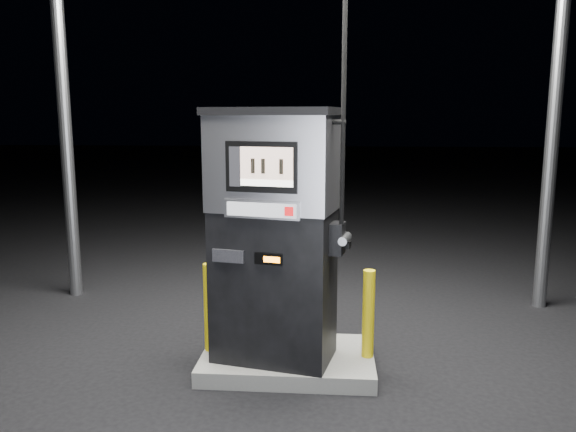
{
  "coord_description": "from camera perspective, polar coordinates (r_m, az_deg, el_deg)",
  "views": [
    {
      "loc": [
        0.39,
        -4.96,
        2.34
      ],
      "look_at": [
        -0.0,
        0.0,
        1.46
      ],
      "focal_mm": 35.0,
      "sensor_mm": 36.0,
      "label": 1
    }
  ],
  "objects": [
    {
      "name": "pump_island",
      "position": [
        5.47,
        0.0,
        -14.4
      ],
      "size": [
        1.6,
        1.0,
        0.15
      ],
      "primitive_type": "cube",
      "color": "#5F5E5A",
      "rests_on": "ground"
    },
    {
      "name": "fuel_dispenser",
      "position": [
        4.99,
        -1.42,
        -1.81
      ],
      "size": [
        1.31,
        0.89,
        4.7
      ],
      "rotation": [
        0.0,
        0.0,
        -0.21
      ],
      "color": "black",
      "rests_on": "pump_island"
    },
    {
      "name": "bollard_left",
      "position": [
        5.39,
        -7.95,
        -9.16
      ],
      "size": [
        0.15,
        0.15,
        0.84
      ],
      "primitive_type": "cylinder",
      "rotation": [
        0.0,
        0.0,
        0.42
      ],
      "color": "yellow",
      "rests_on": "pump_island"
    },
    {
      "name": "bollard_right",
      "position": [
        5.26,
        8.17,
        -9.81
      ],
      "size": [
        0.12,
        0.12,
        0.82
      ],
      "primitive_type": "cylinder",
      "rotation": [
        0.0,
        0.0,
        -0.12
      ],
      "color": "yellow",
      "rests_on": "pump_island"
    },
    {
      "name": "ground",
      "position": [
        5.5,
        0.0,
        -15.12
      ],
      "size": [
        80.0,
        80.0,
        0.0
      ],
      "primitive_type": "plane",
      "color": "black",
      "rests_on": "ground"
    }
  ]
}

